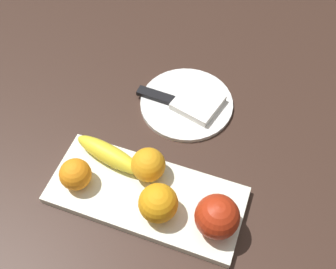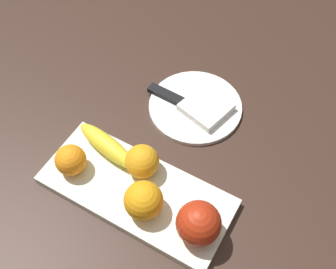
# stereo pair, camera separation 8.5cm
# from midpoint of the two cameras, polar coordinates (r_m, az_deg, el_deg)

# --- Properties ---
(ground_plane) EXTENTS (2.40, 2.40, 0.00)m
(ground_plane) POSITION_cam_midpoint_polar(r_m,az_deg,el_deg) (0.83, -8.22, -10.15)
(ground_plane) COLOR #37241C
(fruit_tray) EXTENTS (0.39, 0.16, 0.02)m
(fruit_tray) POSITION_cam_midpoint_polar(r_m,az_deg,el_deg) (0.82, -6.04, -8.68)
(fruit_tray) COLOR white
(fruit_tray) RESTS_ON ground_plane
(apple) EXTENTS (0.08, 0.08, 0.08)m
(apple) POSITION_cam_midpoint_polar(r_m,az_deg,el_deg) (0.75, 3.62, -11.66)
(apple) COLOR #AE2A12
(apple) RESTS_ON fruit_tray
(banana) EXTENTS (0.16, 0.07, 0.04)m
(banana) POSITION_cam_midpoint_polar(r_m,az_deg,el_deg) (0.85, -11.11, -2.95)
(banana) COLOR yellow
(banana) RESTS_ON fruit_tray
(orange_near_apple) EXTENTS (0.07, 0.07, 0.07)m
(orange_near_apple) POSITION_cam_midpoint_polar(r_m,az_deg,el_deg) (0.81, -5.79, -4.46)
(orange_near_apple) COLOR orange
(orange_near_apple) RESTS_ON fruit_tray
(orange_near_banana) EXTENTS (0.06, 0.06, 0.06)m
(orange_near_banana) POSITION_cam_midpoint_polar(r_m,az_deg,el_deg) (0.83, -15.74, -5.60)
(orange_near_banana) COLOR orange
(orange_near_banana) RESTS_ON fruit_tray
(orange_center) EXTENTS (0.07, 0.07, 0.07)m
(orange_center) POSITION_cam_midpoint_polar(r_m,az_deg,el_deg) (0.76, -4.74, -10.10)
(orange_center) COLOR orange
(orange_center) RESTS_ON fruit_tray
(dinner_plate) EXTENTS (0.22, 0.22, 0.01)m
(dinner_plate) POSITION_cam_midpoint_polar(r_m,az_deg,el_deg) (0.96, 0.07, 4.20)
(dinner_plate) COLOR white
(dinner_plate) RESTS_ON ground_plane
(folded_napkin) EXTENTS (0.12, 0.12, 0.02)m
(folded_napkin) POSITION_cam_midpoint_polar(r_m,az_deg,el_deg) (0.94, 1.64, 4.32)
(folded_napkin) COLOR white
(folded_napkin) RESTS_ON dinner_plate
(knife) EXTENTS (0.18, 0.03, 0.01)m
(knife) POSITION_cam_midpoint_polar(r_m,az_deg,el_deg) (0.95, -3.42, 4.97)
(knife) COLOR silver
(knife) RESTS_ON dinner_plate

